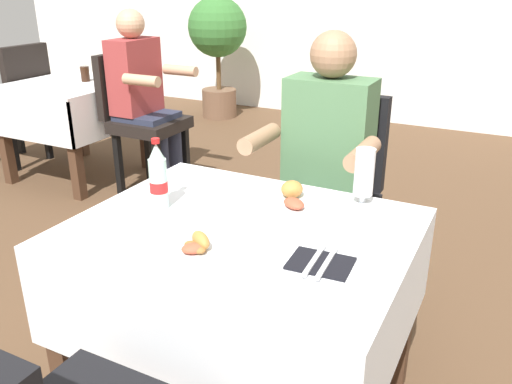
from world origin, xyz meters
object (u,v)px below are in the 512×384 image
Objects in this scene: chair_far_diner_seat at (328,190)px; plate_near_camera at (197,249)px; cola_bottle_primary at (158,178)px; beer_glass_left at (364,176)px; background_chair_right at (139,114)px; background_patron at (143,93)px; napkin_cutlery_set at (321,263)px; background_table_tumbler at (85,74)px; main_dining_table at (242,274)px; background_dining_table at (74,107)px; background_chair_left at (17,97)px; seated_diner_far at (323,165)px; plate_far_diner at (287,199)px; potted_plant_corner at (218,39)px.

chair_far_diner_seat reaches higher than plate_near_camera.
plate_near_camera is 0.96× the size of cola_bottle_primary.
chair_far_diner_seat reaches higher than beer_glass_left.
background_chair_right is 0.77× the size of background_patron.
napkin_cutlery_set is at bearing -10.31° from cola_bottle_primary.
background_table_tumbler is at bearing 139.74° from plate_near_camera.
background_table_tumbler is (-0.60, 0.08, 0.07)m from background_patron.
main_dining_table is 5.44× the size of napkin_cutlery_set.
background_chair_left reaches higher than background_dining_table.
background_chair_left reaches higher than napkin_cutlery_set.
plate_near_camera is 2.14× the size of background_table_tumbler.
background_table_tumbler is at bearing 159.43° from chair_far_diner_seat.
chair_far_diner_seat is 0.92m from cola_bottle_primary.
seated_diner_far is 0.87m from napkin_cutlery_set.
plate_far_diner is 0.26× the size of background_chair_left.
plate_far_diner is 0.42m from napkin_cutlery_set.
background_chair_left is 1.00× the size of background_chair_right.
cola_bottle_primary is at bearing -38.35° from background_dining_table.
main_dining_table is 0.82m from chair_far_diner_seat.
main_dining_table is 2.30m from background_chair_right.
background_chair_right is (-1.69, 0.86, -0.16)m from seated_diner_far.
background_patron is (-1.32, 1.57, -0.12)m from cola_bottle_primary.
potted_plant_corner reaches higher than background_chair_right.
cola_bottle_primary is at bearing 179.88° from main_dining_table.
cola_bottle_primary is at bearing -148.97° from plate_far_diner.
background_chair_left is (-0.62, 0.00, 0.01)m from background_dining_table.
background_patron is at bearing 141.48° from plate_far_diner.
background_dining_table is at bearing 145.67° from main_dining_table.
napkin_cutlery_set is 3.63m from background_chair_left.
napkin_cutlery_set is (0.02, -0.46, -0.10)m from beer_glass_left.
potted_plant_corner reaches higher than main_dining_table.
background_table_tumbler reaches higher than background_dining_table.
background_table_tumbler is (-2.23, 0.84, 0.23)m from chair_far_diner_seat.
beer_glass_left is 2.28m from background_patron.
seated_diner_far reaches higher than beer_glass_left.
seated_diner_far is at bearing 87.63° from plate_near_camera.
napkin_cutlery_set is 4.60m from potted_plant_corner.
seated_diner_far is (0.01, 0.71, 0.16)m from main_dining_table.
background_chair_right is 8.82× the size of background_table_tumbler.
plate_far_diner is 1.26× the size of beer_glass_left.
cola_bottle_primary is at bearing -114.68° from seated_diner_far.
cola_bottle_primary is 4.18m from potted_plant_corner.
background_dining_table is 0.62m from background_chair_right.
cola_bottle_primary is 0.28× the size of background_dining_table.
background_table_tumbler is (-0.55, 0.08, 0.23)m from background_chair_right.
seated_diner_far reaches higher than background_table_tumbler.
background_chair_left is 8.82× the size of background_table_tumbler.
plate_far_diner is 2.20m from background_chair_right.
background_chair_left reaches higher than background_table_tumbler.
background_dining_table is 7.98× the size of background_table_tumbler.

